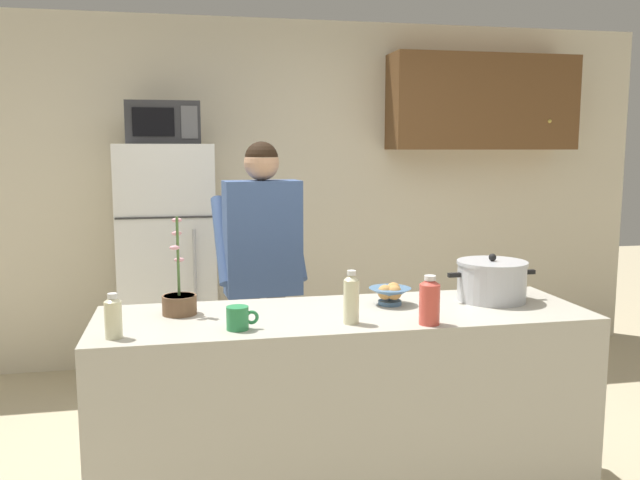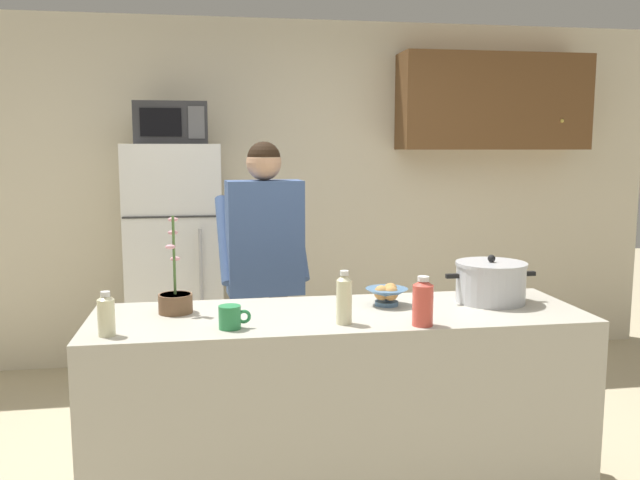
# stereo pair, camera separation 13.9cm
# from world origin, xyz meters

# --- Properties ---
(back_wall_unit) EXTENTS (6.00, 0.48, 2.60)m
(back_wall_unit) POSITION_xyz_m (0.26, 2.26, 1.41)
(back_wall_unit) COLOR beige
(back_wall_unit) RESTS_ON ground
(kitchen_island) EXTENTS (2.19, 0.68, 0.92)m
(kitchen_island) POSITION_xyz_m (0.00, 0.00, 0.46)
(kitchen_island) COLOR #BCB7A8
(kitchen_island) RESTS_ON ground
(refrigerator) EXTENTS (0.64, 0.68, 1.67)m
(refrigerator) POSITION_xyz_m (-0.81, 1.85, 0.84)
(refrigerator) COLOR white
(refrigerator) RESTS_ON ground
(microwave) EXTENTS (0.48, 0.37, 0.28)m
(microwave) POSITION_xyz_m (-0.81, 1.83, 1.81)
(microwave) COLOR #2D2D30
(microwave) RESTS_ON refrigerator
(person_near_pot) EXTENTS (0.54, 0.45, 1.68)m
(person_near_pot) POSITION_xyz_m (-0.26, 0.91, 1.05)
(person_near_pot) COLOR #726656
(person_near_pot) RESTS_ON ground
(cooking_pot) EXTENTS (0.44, 0.33, 0.23)m
(cooking_pot) POSITION_xyz_m (0.74, 0.08, 1.02)
(cooking_pot) COLOR silver
(cooking_pot) RESTS_ON kitchen_island
(coffee_mug) EXTENTS (0.13, 0.09, 0.10)m
(coffee_mug) POSITION_xyz_m (-0.49, -0.19, 0.97)
(coffee_mug) COLOR #2D8C4C
(coffee_mug) RESTS_ON kitchen_island
(bread_bowl) EXTENTS (0.20, 0.20, 0.10)m
(bread_bowl) POSITION_xyz_m (0.24, 0.09, 0.97)
(bread_bowl) COLOR #4C7299
(bread_bowl) RESTS_ON kitchen_island
(bottle_near_edge) EXTENTS (0.09, 0.09, 0.21)m
(bottle_near_edge) POSITION_xyz_m (0.29, -0.27, 1.02)
(bottle_near_edge) COLOR #D84C3F
(bottle_near_edge) RESTS_ON kitchen_island
(bottle_mid_counter) EXTENTS (0.07, 0.07, 0.22)m
(bottle_mid_counter) POSITION_xyz_m (-0.02, -0.19, 1.03)
(bottle_mid_counter) COLOR beige
(bottle_mid_counter) RESTS_ON kitchen_island
(bottle_far_corner) EXTENTS (0.07, 0.07, 0.18)m
(bottle_far_corner) POSITION_xyz_m (-0.97, -0.22, 1.01)
(bottle_far_corner) COLOR beige
(bottle_far_corner) RESTS_ON kitchen_island
(potted_orchid) EXTENTS (0.15, 0.15, 0.43)m
(potted_orchid) POSITION_xyz_m (-0.72, 0.11, 0.98)
(potted_orchid) COLOR brown
(potted_orchid) RESTS_ON kitchen_island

